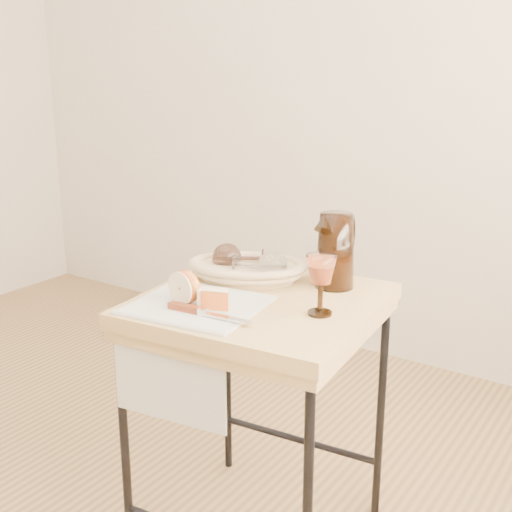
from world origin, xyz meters
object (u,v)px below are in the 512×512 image
Objects in this scene: table_knife at (206,312)px; apple_half at (186,286)px; bread_basket at (247,271)px; wine_goblet at (321,285)px; pitcher at (335,251)px; side_table at (260,424)px; goblet_lying_a at (242,258)px; tea_towel at (198,305)px; goblet_lying_b at (257,265)px.

apple_half is at bearing 150.47° from table_knife.
wine_goblet reaches higher than bread_basket.
wine_goblet is at bearing -86.97° from pitcher.
goblet_lying_a is at bearing 139.59° from side_table.
tea_towel is 0.24m from goblet_lying_b.
goblet_lying_a reaches higher than bread_basket.
bread_basket is 3.24× the size of apple_half.
bread_basket reaches higher than tea_towel.
goblet_lying_a is (-0.05, 0.26, 0.05)m from tea_towel.
goblet_lying_a is at bearing 156.94° from wine_goblet.
apple_half is 0.41× the size of table_knife.
goblet_lying_a is (-0.14, 0.12, 0.43)m from side_table.
pitcher reaches higher than wine_goblet.
tea_towel reaches higher than side_table.
goblet_lying_b reaches higher than table_knife.
pitcher reaches higher than tea_towel.
table_knife is at bearing -141.76° from wine_goblet.
bread_basket is at bearing 101.55° from table_knife.
tea_towel is 0.25m from bread_basket.
bread_basket is 1.95× the size of wine_goblet.
bread_basket is 0.26m from apple_half.
goblet_lying_b is at bearing 94.04° from table_knife.
pitcher is (0.22, 0.33, 0.10)m from tea_towel.
apple_half reaches higher than tea_towel.
bread_basket is 1.22× the size of pitcher.
wine_goblet is (0.31, -0.13, 0.05)m from bread_basket.
apple_half is 0.11m from table_knife.
goblet_lying_b is 0.60× the size of table_knife.
bread_basket is 0.06m from goblet_lying_b.
goblet_lying_a is at bearing 130.06° from bread_basket.
wine_goblet is at bearing -46.13° from bread_basket.
pitcher is 0.22m from wine_goblet.
table_knife is (0.10, -0.05, -0.03)m from apple_half.
tea_towel is 0.06m from apple_half.
pitcher reaches higher than goblet_lying_b.
pitcher reaches higher than table_knife.
wine_goblet reaches higher than table_knife.
goblet_lying_a is 0.27m from apple_half.
apple_half is (-0.13, -0.15, 0.43)m from side_table.
apple_half is (-0.03, -0.01, 0.05)m from tea_towel.
goblet_lying_b is at bearing -45.18° from bread_basket.
bread_basket is at bearing 140.33° from goblet_lying_b.
wine_goblet reaches higher than tea_towel.
pitcher is at bearing 64.16° from table_knife.
side_table is at bearing -137.55° from pitcher.
goblet_lying_b is (0.04, -0.02, 0.03)m from bread_basket.
table_knife is (0.11, -0.32, -0.04)m from goblet_lying_a.
goblet_lying_b reaches higher than apple_half.
goblet_lying_a is 0.34m from table_knife.
wine_goblet is at bearing -40.78° from goblet_lying_b.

